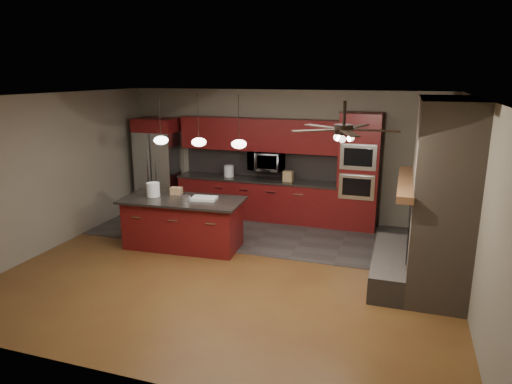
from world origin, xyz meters
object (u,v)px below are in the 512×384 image
at_px(counter_bucket, 229,171).
at_px(counter_box, 288,176).
at_px(cardboard_box, 176,191).
at_px(paint_tray, 204,198).
at_px(oven_tower, 359,172).
at_px(microwave, 266,161).
at_px(white_bucket, 153,190).
at_px(kitchen_island, 183,223).
at_px(paint_can, 185,199).
at_px(refrigerator, 159,165).

xyz_separation_m(counter_bucket, counter_box, (1.37, -0.05, -0.01)).
relative_size(cardboard_box, counter_bucket, 0.85).
xyz_separation_m(paint_tray, counter_box, (1.07, 1.96, 0.07)).
relative_size(paint_tray, counter_box, 2.01).
height_order(oven_tower, microwave, oven_tower).
bearing_deg(white_bucket, counter_box, 44.77).
distance_m(kitchen_island, counter_bucket, 2.17).
distance_m(paint_tray, counter_box, 2.23).
bearing_deg(paint_can, white_bucket, 164.79).
xyz_separation_m(refrigerator, paint_tray, (2.01, -1.93, -0.13)).
relative_size(oven_tower, refrigerator, 1.11).
xyz_separation_m(oven_tower, paint_tray, (-2.53, -2.00, -0.25)).
bearing_deg(oven_tower, kitchen_island, -144.43).
bearing_deg(kitchen_island, paint_can, -53.65).
bearing_deg(counter_box, cardboard_box, -130.46).
bearing_deg(counter_bucket, kitchen_island, -92.45).
bearing_deg(refrigerator, cardboard_box, -52.03).
distance_m(refrigerator, paint_can, 2.84).
distance_m(oven_tower, kitchen_island, 3.67).
xyz_separation_m(microwave, refrigerator, (-2.57, -0.13, -0.22)).
xyz_separation_m(white_bucket, counter_bucket, (0.68, 2.09, -0.03)).
height_order(microwave, kitchen_island, microwave).
bearing_deg(counter_bucket, oven_tower, -0.15).
height_order(refrigerator, counter_box, refrigerator).
relative_size(white_bucket, paint_tray, 0.58).
relative_size(white_bucket, cardboard_box, 1.23).
relative_size(kitchen_island, counter_box, 10.17).
distance_m(microwave, refrigerator, 2.58).
distance_m(refrigerator, paint_tray, 2.79).
bearing_deg(microwave, paint_can, -108.48).
height_order(kitchen_island, counter_box, counter_box).
xyz_separation_m(oven_tower, kitchen_island, (-2.92, -2.09, -0.73)).
bearing_deg(white_bucket, paint_tray, 4.71).
distance_m(microwave, counter_bucket, 0.90).
xyz_separation_m(paint_tray, counter_bucket, (-0.31, 2.01, 0.08)).
distance_m(paint_can, counter_bucket, 2.30).
bearing_deg(cardboard_box, paint_tray, -25.05).
relative_size(oven_tower, kitchen_island, 1.05).
height_order(microwave, counter_bucket, microwave).
bearing_deg(cardboard_box, counter_bucket, 69.76).
relative_size(paint_can, counter_bucket, 0.74).
distance_m(microwave, paint_tray, 2.16).
distance_m(refrigerator, cardboard_box, 2.22).
relative_size(microwave, white_bucket, 2.84).
distance_m(cardboard_box, counter_box, 2.47).
height_order(refrigerator, paint_can, refrigerator).
height_order(oven_tower, white_bucket, oven_tower).
bearing_deg(kitchen_island, oven_tower, 32.10).
bearing_deg(kitchen_island, counter_box, 50.98).
relative_size(microwave, cardboard_box, 3.49).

